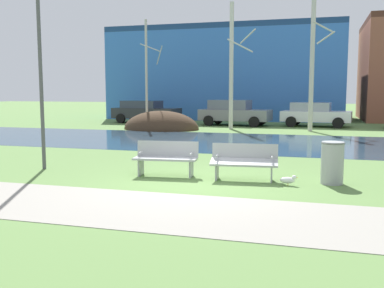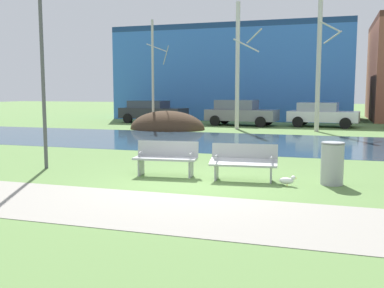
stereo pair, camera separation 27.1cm
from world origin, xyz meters
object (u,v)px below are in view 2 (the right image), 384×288
bench_right (244,161)px  trash_bin (332,163)px  parked_sedan_second_grey (240,112)px  streetlamp (41,24)px  parked_van_nearest_dark (152,111)px  seagull (287,180)px  bench_left (166,157)px  parked_hatch_third_white (322,114)px

bench_right → trash_bin: size_ratio=1.68×
bench_right → parked_sedan_second_grey: 17.28m
streetlamp → parked_van_nearest_dark: bearing=103.0°
bench_right → seagull: 1.18m
seagull → parked_van_nearest_dark: (-10.66, 17.74, 0.66)m
parked_van_nearest_dark → trash_bin: bearing=-56.1°
parked_van_nearest_dark → bench_left: bearing=-66.4°
bench_right → parked_hatch_third_white: size_ratio=0.39×
parked_hatch_third_white → parked_sedan_second_grey: bearing=-175.3°
parked_van_nearest_dark → parked_sedan_second_grey: parked_sedan_second_grey is taller
trash_bin → parked_sedan_second_grey: size_ratio=0.22×
parked_hatch_third_white → bench_right: bearing=-94.7°
bench_left → seagull: bench_left is taller
bench_left → bench_right: bearing=0.0°
bench_right → trash_bin: trash_bin is taller
bench_left → streetlamp: (-3.57, 0.01, 3.47)m
trash_bin → seagull: trash_bin is taller
bench_left → bench_right: (2.00, 0.00, 0.00)m
trash_bin → bench_left: bearing=-178.0°
bench_left → bench_right: same height
trash_bin → parked_van_nearest_dark: 20.81m
bench_right → trash_bin: (2.03, 0.14, 0.04)m
parked_van_nearest_dark → parked_sedan_second_grey: (6.13, -0.48, 0.03)m
streetlamp → parked_sedan_second_grey: size_ratio=1.33×
trash_bin → parked_sedan_second_grey: (-5.49, 16.78, 0.32)m
trash_bin → parked_hatch_third_white: size_ratio=0.23×
bench_left → parked_sedan_second_grey: bearing=94.9°
trash_bin → parked_hatch_third_white: 17.19m
seagull → parked_hatch_third_white: size_ratio=0.10×
bench_right → parked_van_nearest_dark: 19.87m
parked_sedan_second_grey → trash_bin: bearing=-71.9°
streetlamp → bench_right: bearing=-0.1°
bench_left → parked_sedan_second_grey: (-1.46, 16.92, 0.35)m
trash_bin → seagull: bearing=-153.3°
trash_bin → streetlamp: (-7.60, -0.13, 3.43)m
seagull → streetlamp: streetlamp is taller
bench_left → parked_hatch_third_white: size_ratio=0.39×
parked_van_nearest_dark → parked_sedan_second_grey: 6.15m
streetlamp → parked_van_nearest_dark: streetlamp is taller
bench_left → parked_van_nearest_dark: parked_van_nearest_dark is taller
trash_bin → parked_van_nearest_dark: parked_van_nearest_dark is taller
streetlamp → parked_hatch_third_white: (7.00, 17.31, -3.17)m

